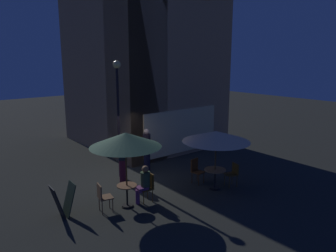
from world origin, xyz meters
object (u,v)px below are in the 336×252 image
(cafe_chair_0, at_px, (103,195))
(patron_standing_2, at_px, (123,161))
(patio_umbrella_0, at_px, (126,140))
(cafe_chair_2, at_px, (196,169))
(patron_standing_1, at_px, (147,150))
(street_lamp_near_corner, at_px, (118,101))
(menu_sandwich_board, at_px, (63,200))
(cafe_chair_1, at_px, (148,185))
(cafe_chair_3, at_px, (233,172))
(cafe_table_1, at_px, (215,174))
(cafe_table_0, at_px, (127,192))
(patio_umbrella_1, at_px, (216,136))
(patron_seated_0, at_px, (144,182))

(cafe_chair_0, xyz_separation_m, patron_standing_2, (1.82, 1.76, 0.28))
(patio_umbrella_0, height_order, cafe_chair_2, patio_umbrella_0)
(cafe_chair_2, relative_size, patron_standing_1, 0.51)
(street_lamp_near_corner, xyz_separation_m, menu_sandwich_board, (-3.11, -1.87, -2.57))
(cafe_chair_2, bearing_deg, cafe_chair_1, -93.94)
(cafe_chair_3, distance_m, patron_standing_1, 3.68)
(patron_standing_1, bearing_deg, cafe_table_1, 32.64)
(cafe_table_0, xyz_separation_m, patron_standing_1, (2.41, 2.25, 0.44))
(cafe_table_1, relative_size, patio_umbrella_0, 0.32)
(cafe_table_1, bearing_deg, cafe_chair_0, 166.59)
(patio_umbrella_1, xyz_separation_m, patron_seated_0, (-2.65, 0.74, -1.27))
(patio_umbrella_0, relative_size, cafe_chair_2, 2.60)
(menu_sandwich_board, relative_size, patio_umbrella_1, 0.41)
(menu_sandwich_board, height_order, patio_umbrella_0, patio_umbrella_0)
(cafe_chair_1, bearing_deg, cafe_table_1, 170.06)
(cafe_chair_0, distance_m, cafe_chair_1, 1.58)
(cafe_table_1, xyz_separation_m, patron_standing_1, (-0.86, 3.06, 0.38))
(patio_umbrella_0, xyz_separation_m, patio_umbrella_1, (3.27, -0.80, -0.25))
(cafe_chair_0, xyz_separation_m, cafe_chair_3, (4.79, -1.20, -0.02))
(cafe_table_1, height_order, cafe_chair_2, cafe_chair_2)
(patio_umbrella_0, height_order, patron_standing_1, patio_umbrella_0)
(cafe_chair_0, relative_size, cafe_chair_1, 0.95)
(cafe_chair_1, bearing_deg, cafe_chair_0, -2.81)
(patio_umbrella_1, distance_m, patron_seated_0, 3.03)
(cafe_chair_2, xyz_separation_m, patron_standing_2, (-2.13, 1.86, 0.27))
(cafe_table_0, xyz_separation_m, cafe_chair_1, (0.78, -0.08, 0.07))
(patio_umbrella_0, bearing_deg, patron_standing_1, 43.04)
(cafe_table_0, xyz_separation_m, patio_umbrella_1, (3.27, -0.80, 1.48))
(street_lamp_near_corner, distance_m, menu_sandwich_board, 4.45)
(patio_umbrella_0, distance_m, cafe_chair_1, 1.84)
(patio_umbrella_1, bearing_deg, cafe_chair_1, 163.90)
(cafe_table_1, relative_size, cafe_chair_2, 0.83)
(cafe_table_1, xyz_separation_m, patio_umbrella_0, (-3.27, 0.80, 1.67))
(street_lamp_near_corner, height_order, cafe_chair_1, street_lamp_near_corner)
(street_lamp_near_corner, bearing_deg, patron_seated_0, -103.86)
(menu_sandwich_board, bearing_deg, patio_umbrella_1, -13.30)
(cafe_chair_2, bearing_deg, cafe_chair_0, -98.91)
(patron_standing_1, distance_m, patron_standing_2, 1.42)
(patio_umbrella_0, distance_m, cafe_chair_2, 3.58)
(cafe_chair_1, xyz_separation_m, patron_standing_1, (1.64, 2.34, 0.38))
(menu_sandwich_board, xyz_separation_m, patron_standing_1, (4.26, 1.59, 0.43))
(patron_standing_2, bearing_deg, menu_sandwich_board, -132.90)
(cafe_table_0, height_order, cafe_chair_3, cafe_chair_3)
(patio_umbrella_0, bearing_deg, cafe_chair_2, 1.12)
(patio_umbrella_1, height_order, patron_seated_0, patio_umbrella_1)
(cafe_chair_1, bearing_deg, patron_standing_2, -91.15)
(patio_umbrella_0, height_order, patron_seated_0, patio_umbrella_0)
(street_lamp_near_corner, bearing_deg, cafe_chair_2, -52.53)
(cafe_table_0, height_order, patio_umbrella_0, patio_umbrella_0)
(cafe_chair_3, bearing_deg, menu_sandwich_board, 1.63)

